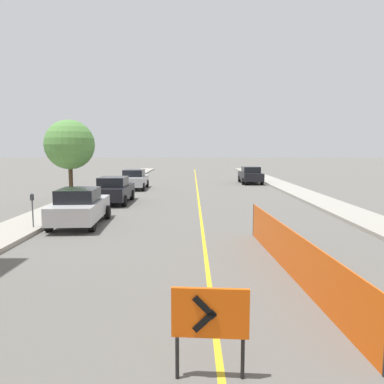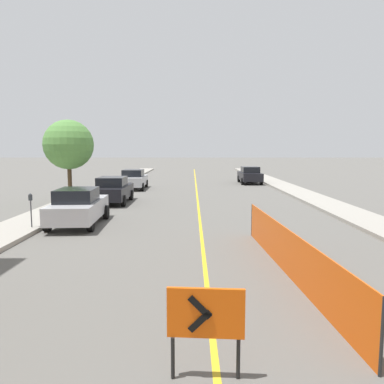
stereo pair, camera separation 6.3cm
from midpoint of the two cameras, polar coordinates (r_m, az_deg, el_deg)
name	(u,v)px [view 2 (the right image)]	position (r m, az deg, el deg)	size (l,w,h in m)	color
lane_stripe	(199,201)	(23.30, 1.09, -1.41)	(0.12, 71.89, 0.01)	gold
sidewalk_left	(80,200)	(24.33, -16.67, -1.16)	(2.11, 71.89, 0.17)	#9E998E
sidewalk_right	(318,200)	(24.56, 18.67, -1.15)	(2.11, 71.89, 0.17)	#9E998E
arrow_barricade_primary	(206,316)	(5.52, 2.55, -18.41)	(1.10, 0.14, 1.34)	#EF560C
safety_mesh_fence	(289,252)	(10.11, 14.68, -8.86)	(0.50, 8.83, 1.20)	#EF560C
parked_car_curb_near	(79,207)	(16.69, -16.69, -2.14)	(2.02, 4.39, 1.59)	#B7B7BC
parked_car_curb_mid	(114,190)	(22.90, -11.75, 0.32)	(1.93, 4.31, 1.59)	black
parked_car_curb_far	(135,179)	(30.54, -8.69, 1.93)	(1.93, 4.30, 1.59)	#B7B7BC
parked_car_opposite_side	(251,175)	(35.52, 8.99, 2.58)	(1.94, 4.31, 1.59)	black
parking_meter_near_curb	(32,203)	(16.02, -23.14, -1.60)	(0.12, 0.11, 1.35)	#4C4C51
street_tree_left_near	(69,145)	(22.97, -18.09, 6.85)	(2.87, 2.87, 4.76)	#4C3823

